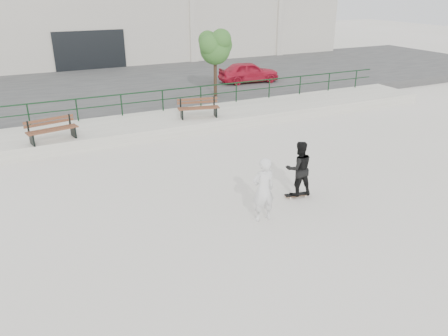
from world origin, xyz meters
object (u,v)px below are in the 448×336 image
red_car (249,72)px  skateboard (297,195)px  seated_skater (263,190)px  bench_right (198,108)px  standing_skater (299,168)px  tree (215,46)px  bench_left (52,130)px

red_car → skateboard: (-5.93, -13.96, -1.06)m
seated_skater → red_car: bearing=-115.4°
bench_right → standing_skater: (-0.04, -8.04, 0.04)m
red_car → tree: bearing=132.0°
skateboard → red_car: bearing=77.5°
bench_right → standing_skater: size_ratio=1.13×
tree → seated_skater: (-4.25, -12.28, -2.25)m
standing_skater → bench_right: bearing=-78.3°
red_car → skateboard: size_ratio=4.66×
red_car → bench_left: bearing=123.9°
bench_right → seated_skater: 8.99m
bench_right → seated_skater: seated_skater is taller
red_car → seated_skater: 16.61m
tree → standing_skater: tree is taller
bench_left → seated_skater: size_ratio=1.06×
red_car → standing_skater: size_ratio=2.15×
bench_left → seated_skater: (4.66, -8.28, 0.00)m
bench_left → tree: (8.91, 4.01, 2.25)m
bench_right → tree: bearing=66.3°
bench_right → bench_left: bearing=-163.1°
bench_right → tree: tree is taller
bench_left → bench_right: size_ratio=1.01×
bench_right → seated_skater: size_ratio=1.04×
tree → seated_skater: size_ratio=1.91×
red_car → standing_skater: bearing=163.2°
bench_left → seated_skater: seated_skater is taller
standing_skater → skateboard: bearing=-78.0°
tree → standing_skater: bearing=-102.4°
bench_right → skateboard: 8.09m
seated_skater → standing_skater: bearing=-153.7°
skateboard → seated_skater: 2.08m
bench_left → bench_right: (6.42, 0.55, -0.01)m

